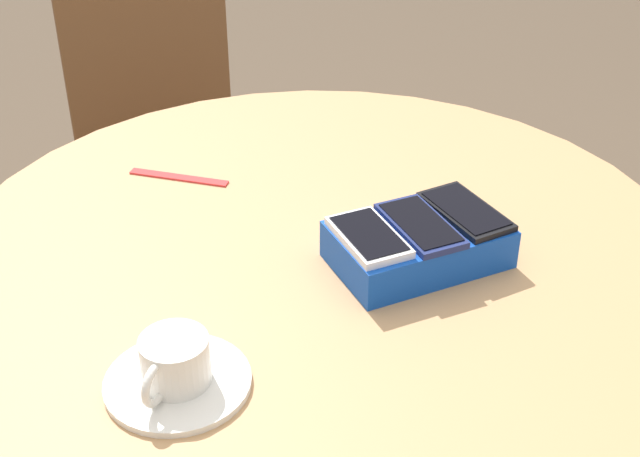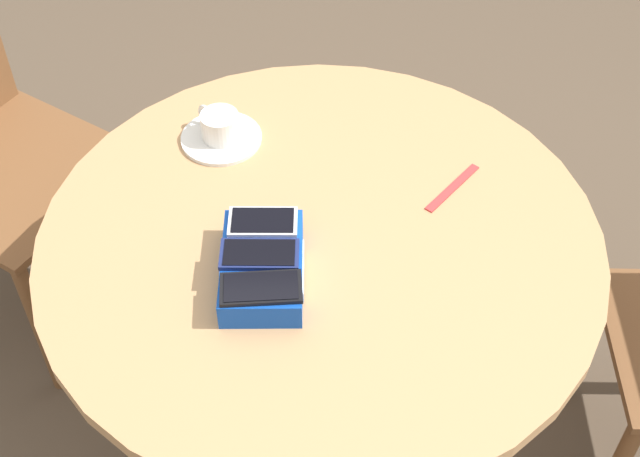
{
  "view_description": "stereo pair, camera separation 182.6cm",
  "coord_description": "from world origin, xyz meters",
  "px_view_note": "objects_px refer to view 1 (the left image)",
  "views": [
    {
      "loc": [
        0.43,
        0.91,
        1.4
      ],
      "look_at": [
        0.0,
        0.0,
        0.76
      ],
      "focal_mm": 50.0,
      "sensor_mm": 36.0,
      "label": 1
    },
    {
      "loc": [
        -1.07,
        0.01,
        1.91
      ],
      "look_at": [
        0.0,
        0.0,
        0.76
      ],
      "focal_mm": 50.0,
      "sensor_mm": 36.0,
      "label": 2
    }
  ],
  "objects_px": {
    "phone_black": "(466,211)",
    "saucer": "(178,382)",
    "phone_navy": "(420,225)",
    "coffee_cup": "(174,361)",
    "chair_far_side": "(170,159)",
    "phone_white": "(369,237)",
    "lanyard_strap": "(179,177)",
    "round_table": "(320,312)",
    "phone_box": "(418,244)"
  },
  "relations": [
    {
      "from": "phone_black",
      "to": "coffee_cup",
      "type": "relative_size",
      "value": 1.54
    },
    {
      "from": "phone_white",
      "to": "lanyard_strap",
      "type": "distance_m",
      "value": 0.38
    },
    {
      "from": "phone_white",
      "to": "lanyard_strap",
      "type": "bearing_deg",
      "value": -67.97
    },
    {
      "from": "phone_white",
      "to": "chair_far_side",
      "type": "xyz_separation_m",
      "value": [
        -0.0,
        -0.95,
        -0.35
      ]
    },
    {
      "from": "saucer",
      "to": "chair_far_side",
      "type": "xyz_separation_m",
      "value": [
        -0.29,
        -1.05,
        -0.29
      ]
    },
    {
      "from": "phone_white",
      "to": "saucer",
      "type": "height_order",
      "value": "phone_white"
    },
    {
      "from": "phone_black",
      "to": "phone_white",
      "type": "distance_m",
      "value": 0.14
    },
    {
      "from": "phone_black",
      "to": "chair_far_side",
      "type": "relative_size",
      "value": 0.16
    },
    {
      "from": "phone_white",
      "to": "chair_far_side",
      "type": "height_order",
      "value": "chair_far_side"
    },
    {
      "from": "coffee_cup",
      "to": "chair_far_side",
      "type": "xyz_separation_m",
      "value": [
        -0.29,
        -1.05,
        -0.33
      ]
    },
    {
      "from": "lanyard_strap",
      "to": "round_table",
      "type": "bearing_deg",
      "value": 115.7
    },
    {
      "from": "phone_black",
      "to": "saucer",
      "type": "xyz_separation_m",
      "value": [
        0.43,
        0.1,
        -0.05
      ]
    },
    {
      "from": "phone_white",
      "to": "lanyard_strap",
      "type": "xyz_separation_m",
      "value": [
        0.14,
        -0.35,
        -0.06
      ]
    },
    {
      "from": "phone_navy",
      "to": "phone_black",
      "type": "bearing_deg",
      "value": -175.75
    },
    {
      "from": "phone_navy",
      "to": "lanyard_strap",
      "type": "height_order",
      "value": "phone_navy"
    },
    {
      "from": "saucer",
      "to": "lanyard_strap",
      "type": "relative_size",
      "value": 1.02
    },
    {
      "from": "phone_navy",
      "to": "coffee_cup",
      "type": "bearing_deg",
      "value": 14.68
    },
    {
      "from": "phone_black",
      "to": "phone_box",
      "type": "bearing_deg",
      "value": 1.4
    },
    {
      "from": "coffee_cup",
      "to": "phone_box",
      "type": "bearing_deg",
      "value": -164.83
    },
    {
      "from": "phone_black",
      "to": "saucer",
      "type": "distance_m",
      "value": 0.44
    },
    {
      "from": "saucer",
      "to": "phone_box",
      "type": "bearing_deg",
      "value": -165.02
    },
    {
      "from": "phone_white",
      "to": "phone_navy",
      "type": "bearing_deg",
      "value": 177.57
    },
    {
      "from": "phone_box",
      "to": "phone_black",
      "type": "relative_size",
      "value": 1.61
    },
    {
      "from": "lanyard_strap",
      "to": "saucer",
      "type": "bearing_deg",
      "value": 72.32
    },
    {
      "from": "coffee_cup",
      "to": "phone_black",
      "type": "bearing_deg",
      "value": -167.02
    },
    {
      "from": "lanyard_strap",
      "to": "chair_far_side",
      "type": "xyz_separation_m",
      "value": [
        -0.15,
        -0.61,
        -0.29
      ]
    },
    {
      "from": "phone_box",
      "to": "chair_far_side",
      "type": "xyz_separation_m",
      "value": [
        0.07,
        -0.95,
        -0.32
      ]
    },
    {
      "from": "coffee_cup",
      "to": "lanyard_strap",
      "type": "height_order",
      "value": "coffee_cup"
    },
    {
      "from": "coffee_cup",
      "to": "chair_far_side",
      "type": "relative_size",
      "value": 0.1
    },
    {
      "from": "phone_white",
      "to": "chair_far_side",
      "type": "distance_m",
      "value": 1.02
    },
    {
      "from": "phone_box",
      "to": "saucer",
      "type": "distance_m",
      "value": 0.37
    },
    {
      "from": "phone_navy",
      "to": "phone_white",
      "type": "xyz_separation_m",
      "value": [
        0.07,
        -0.0,
        0.0
      ]
    },
    {
      "from": "phone_black",
      "to": "coffee_cup",
      "type": "bearing_deg",
      "value": 12.98
    },
    {
      "from": "phone_white",
      "to": "phone_box",
      "type": "bearing_deg",
      "value": -179.59
    },
    {
      "from": "round_table",
      "to": "chair_far_side",
      "type": "height_order",
      "value": "chair_far_side"
    },
    {
      "from": "round_table",
      "to": "phone_white",
      "type": "xyz_separation_m",
      "value": [
        -0.02,
        0.1,
        0.18
      ]
    },
    {
      "from": "saucer",
      "to": "chair_far_side",
      "type": "relative_size",
      "value": 0.19
    },
    {
      "from": "phone_box",
      "to": "round_table",
      "type": "bearing_deg",
      "value": -46.0
    },
    {
      "from": "saucer",
      "to": "phone_black",
      "type": "bearing_deg",
      "value": -167.19
    },
    {
      "from": "chair_far_side",
      "to": "phone_navy",
      "type": "bearing_deg",
      "value": 94.08
    },
    {
      "from": "round_table",
      "to": "phone_navy",
      "type": "bearing_deg",
      "value": 132.56
    },
    {
      "from": "phone_box",
      "to": "phone_black",
      "type": "bearing_deg",
      "value": -178.6
    },
    {
      "from": "chair_far_side",
      "to": "saucer",
      "type": "bearing_deg",
      "value": 74.72
    },
    {
      "from": "coffee_cup",
      "to": "chair_far_side",
      "type": "height_order",
      "value": "chair_far_side"
    },
    {
      "from": "saucer",
      "to": "coffee_cup",
      "type": "relative_size",
      "value": 1.81
    },
    {
      "from": "round_table",
      "to": "coffee_cup",
      "type": "bearing_deg",
      "value": 36.52
    },
    {
      "from": "round_table",
      "to": "phone_box",
      "type": "height_order",
      "value": "phone_box"
    },
    {
      "from": "phone_navy",
      "to": "coffee_cup",
      "type": "relative_size",
      "value": 1.5
    },
    {
      "from": "coffee_cup",
      "to": "phone_navy",
      "type": "bearing_deg",
      "value": -165.32
    },
    {
      "from": "phone_navy",
      "to": "saucer",
      "type": "bearing_deg",
      "value": 14.49
    }
  ]
}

